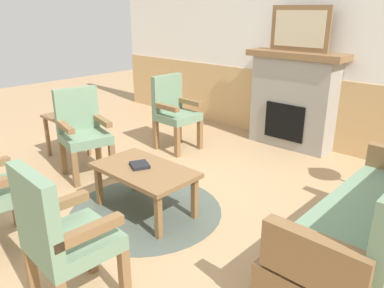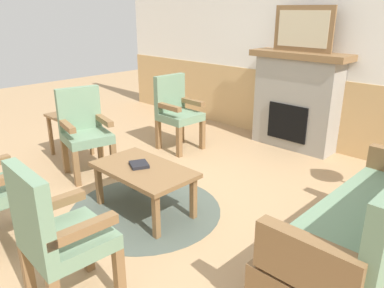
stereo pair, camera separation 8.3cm
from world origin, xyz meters
TOP-DOWN VIEW (x-y plane):
  - ground_plane at (0.00, 0.00)m, footprint 14.00×14.00m
  - wall_back at (0.00, 2.60)m, footprint 7.20×0.14m
  - fireplace at (0.00, 2.35)m, footprint 1.30×0.44m
  - framed_picture at (0.00, 2.35)m, footprint 0.80×0.04m
  - couch at (1.74, 0.33)m, footprint 0.70×1.80m
  - coffee_table at (-0.09, -0.19)m, footprint 0.96×0.56m
  - round_rug at (-0.09, -0.19)m, footprint 1.43×1.43m
  - book_on_table at (-0.15, -0.20)m, footprint 0.23×0.22m
  - armchair_near_fireplace at (-1.25, -0.09)m, footprint 0.57×0.57m
  - armchair_by_window_left at (-1.12, 1.20)m, footprint 0.50×0.50m
  - armchair_front_left at (0.47, -1.31)m, footprint 0.50×0.50m
  - side_table at (-1.90, 0.07)m, footprint 0.44×0.44m

SIDE VIEW (x-z plane):
  - ground_plane at x=0.00m, z-range 0.00..0.00m
  - round_rug at x=-0.09m, z-range 0.00..0.01m
  - coffee_table at x=-0.09m, z-range 0.17..0.61m
  - couch at x=1.74m, z-range -0.09..0.89m
  - side_table at x=-1.90m, z-range 0.16..0.71m
  - book_on_table at x=-0.15m, z-range 0.44..0.47m
  - armchair_near_fireplace at x=-1.25m, z-range 0.05..1.03m
  - armchair_by_window_left at x=-1.12m, z-range 0.05..1.03m
  - armchair_front_left at x=0.47m, z-range 0.05..1.03m
  - fireplace at x=0.00m, z-range 0.01..1.29m
  - wall_back at x=0.00m, z-range -0.04..2.66m
  - framed_picture at x=0.00m, z-range 1.28..1.84m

